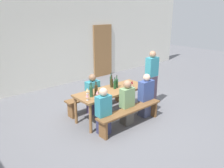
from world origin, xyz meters
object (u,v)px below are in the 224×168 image
object	(u,v)px
standing_host	(151,80)
wine_glass_4	(97,93)
tasting_table	(112,93)
seated_guest_far_0	(93,95)
wine_bottle_5	(91,91)
bench_near	(130,113)
wine_bottle_4	(112,83)
seated_guest_near_0	(104,112)
wine_glass_1	(87,90)
seated_guest_near_1	(127,104)
wine_glass_0	(132,82)
wine_bottle_1	(115,84)
wine_glass_3	(102,92)
wine_bottle_2	(111,81)
wine_bottle_3	(96,90)
bench_far	(96,97)
seated_guest_near_2	(146,97)
wine_glass_2	(87,96)
wine_bottle_0	(117,83)
wooden_door	(103,51)

from	to	relation	value
standing_host	wine_glass_4	bearing A→B (deg)	1.81
tasting_table	seated_guest_far_0	distance (m)	0.58
wine_bottle_5	bench_near	bearing A→B (deg)	-41.96
wine_bottle_4	seated_guest_near_0	bearing A→B (deg)	-140.70
wine_glass_1	seated_guest_near_1	world-z (taller)	seated_guest_near_1
wine_glass_0	seated_guest_far_0	world-z (taller)	seated_guest_far_0
wine_bottle_1	wine_glass_3	bearing A→B (deg)	-158.85
wine_bottle_2	wine_glass_0	world-z (taller)	wine_bottle_2
wine_bottle_3	wine_glass_3	bearing A→B (deg)	-93.20
bench_near	wine_bottle_5	world-z (taller)	wine_bottle_5
bench_far	seated_guest_near_2	bearing A→B (deg)	-58.93
wine_glass_2	standing_host	distance (m)	2.23
wine_glass_1	standing_host	world-z (taller)	standing_host
tasting_table	seated_guest_near_0	bearing A→B (deg)	-143.51
wine_glass_2	seated_guest_far_0	xyz separation A→B (m)	(0.65, 0.68, -0.35)
bench_far	standing_host	xyz separation A→B (m)	(1.35, -0.82, 0.42)
bench_near	standing_host	xyz separation A→B (m)	(1.35, 0.51, 0.42)
bench_near	wine_bottle_0	world-z (taller)	wine_bottle_0
bench_far	wine_bottle_5	size ratio (longest dim) A/B	5.42
wine_glass_1	wooden_door	bearing A→B (deg)	46.13
tasting_table	bench_near	bearing A→B (deg)	-90.00
wine_bottle_5	wine_glass_1	bearing A→B (deg)	80.07
wine_bottle_3	wine_glass_2	distance (m)	0.41
bench_far	standing_host	size ratio (longest dim) A/B	1.16
seated_guest_near_1	wine_bottle_0	bearing A→B (deg)	-17.96
wine_bottle_3	wine_glass_3	world-z (taller)	wine_bottle_3
wine_bottle_0	wine_bottle_2	world-z (taller)	wine_bottle_2
wine_bottle_2	bench_near	bearing A→B (deg)	-102.11
wine_bottle_0	wine_bottle_5	size ratio (longest dim) A/B	0.94
wine_bottle_4	wine_glass_4	bearing A→B (deg)	-153.76
bench_near	seated_guest_far_0	distance (m)	1.21
bench_far	wine_glass_2	xyz separation A→B (m)	(-0.88, -0.83, 0.51)
wine_bottle_3	standing_host	xyz separation A→B (m)	(1.85, -0.15, -0.09)
wine_glass_4	standing_host	size ratio (longest dim) A/B	0.11
wine_bottle_0	wine_glass_4	size ratio (longest dim) A/B	1.77
bench_near	wine_bottle_5	distance (m)	1.05
wooden_door	seated_guest_near_1	size ratio (longest dim) A/B	1.89
wine_bottle_0	wine_bottle_4	distance (m)	0.13
seated_guest_near_2	bench_far	bearing A→B (deg)	31.07
wine_bottle_5	seated_guest_near_0	xyz separation A→B (m)	(-0.02, -0.46, -0.36)
wooden_door	seated_guest_far_0	size ratio (longest dim) A/B	1.93
wine_bottle_5	seated_guest_near_1	world-z (taller)	seated_guest_near_1
tasting_table	wine_glass_3	distance (m)	0.60
bench_near	wine_bottle_2	size ratio (longest dim) A/B	5.30
wine_bottle_2	wine_glass_0	xyz separation A→B (m)	(0.34, -0.44, -0.01)
bench_near	bench_far	world-z (taller)	same
wine_glass_2	standing_host	size ratio (longest dim) A/B	0.09
wine_bottle_1	wine_bottle_3	bearing A→B (deg)	-178.16
seated_guest_near_2	bench_near	bearing A→B (deg)	101.93
wooden_door	wine_bottle_0	bearing A→B (deg)	-123.31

